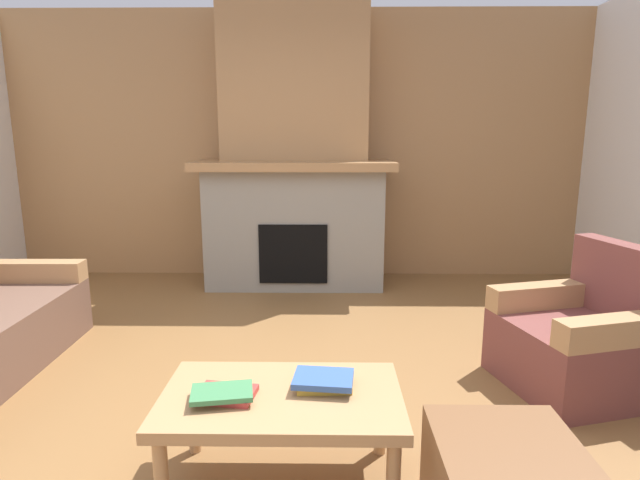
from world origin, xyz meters
TOP-DOWN VIEW (x-y plane):
  - ground at (0.00, 0.00)m, footprint 9.00×9.00m
  - wall_back_wood_panel at (0.00, 3.00)m, footprint 6.00×0.12m
  - fireplace at (0.00, 2.62)m, footprint 1.90×0.82m
  - armchair at (1.83, 0.42)m, footprint 0.93×0.93m
  - coffee_table at (0.13, -0.51)m, footprint 1.00×0.60m
  - book_stack_near_edge at (-0.10, -0.55)m, footprint 0.27×0.23m
  - book_stack_center at (0.30, -0.44)m, footprint 0.27×0.23m

SIDE VIEW (x-z plane):
  - ground at x=0.00m, z-range 0.00..0.00m
  - armchair at x=1.83m, z-range -0.13..0.72m
  - coffee_table at x=0.13m, z-range 0.16..0.59m
  - book_stack_near_edge at x=-0.10m, z-range 0.43..0.48m
  - book_stack_center at x=0.30m, z-range 0.43..0.49m
  - fireplace at x=0.00m, z-range -0.19..2.51m
  - wall_back_wood_panel at x=0.00m, z-range 0.00..2.70m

